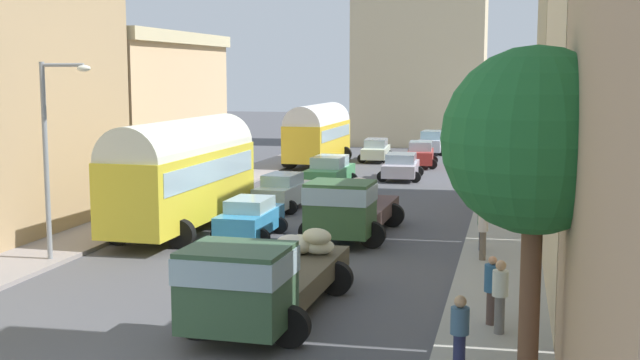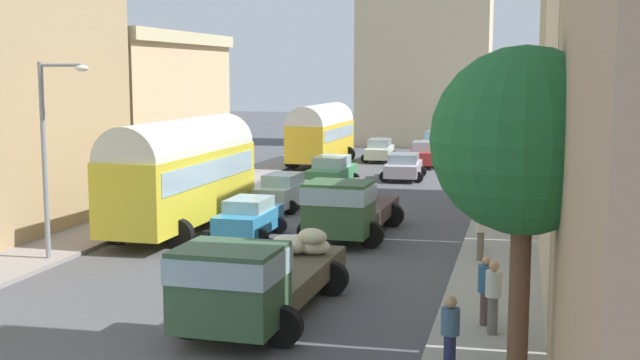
{
  "view_description": "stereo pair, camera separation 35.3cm",
  "coord_description": "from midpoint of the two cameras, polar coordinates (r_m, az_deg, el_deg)",
  "views": [
    {
      "loc": [
        7.53,
        -12.31,
        5.97
      ],
      "look_at": [
        0.0,
        19.22,
        1.63
      ],
      "focal_mm": 45.63,
      "sensor_mm": 36.0,
      "label": 1
    },
    {
      "loc": [
        7.87,
        -12.23,
        5.97
      ],
      "look_at": [
        0.0,
        19.22,
        1.63
      ],
      "focal_mm": 45.63,
      "sensor_mm": 36.0,
      "label": 2
    }
  ],
  "objects": [
    {
      "name": "pedestrian_1",
      "position": [
        16.08,
        9.14,
        -10.54
      ],
      "size": [
        0.48,
        0.48,
        1.72
      ],
      "color": "navy",
      "rests_on": "ground"
    },
    {
      "name": "sidewalk_left",
      "position": [
        42.43,
        -7.34,
        -0.43
      ],
      "size": [
        2.5,
        70.0,
        0.14
      ],
      "primitive_type": "cube",
      "color": "gray",
      "rests_on": "ground"
    },
    {
      "name": "distant_church",
      "position": [
        66.74,
        6.88,
        8.59
      ],
      "size": [
        10.36,
        6.9,
        20.94
      ],
      "color": "beige",
      "rests_on": "ground"
    },
    {
      "name": "ground_plane",
      "position": [
        40.46,
        2.31,
        -0.87
      ],
      "size": [
        154.0,
        154.0,
        0.0
      ],
      "primitive_type": "plane",
      "color": "#4D4E53"
    },
    {
      "name": "car_3",
      "position": [
        29.26,
        -5.28,
        -2.68
      ],
      "size": [
        2.15,
        3.64,
        1.48
      ],
      "color": "#3390CC",
      "rests_on": "ground"
    },
    {
      "name": "car_1",
      "position": [
        51.49,
        6.87,
        1.81
      ],
      "size": [
        2.32,
        3.86,
        1.61
      ],
      "color": "#B7312C",
      "rests_on": "ground"
    },
    {
      "name": "parked_bus_1",
      "position": [
        51.87,
        -0.34,
        3.39
      ],
      "size": [
        3.39,
        8.14,
        3.9
      ],
      "color": "yellow",
      "rests_on": "ground"
    },
    {
      "name": "cargo_truck_1",
      "position": [
        28.99,
        1.71,
        -1.87
      ],
      "size": [
        3.16,
        6.68,
        2.27
      ],
      "color": "#335831",
      "rests_on": "ground"
    },
    {
      "name": "sidewalk_right",
      "position": [
        39.71,
        12.63,
        -1.1
      ],
      "size": [
        2.5,
        70.0,
        0.14
      ],
      "primitive_type": "cube",
      "color": "#A09F96",
      "rests_on": "ground"
    },
    {
      "name": "parked_bus_0",
      "position": [
        30.73,
        -9.94,
        0.72
      ],
      "size": [
        3.42,
        9.12,
        4.22
      ],
      "color": "yellow",
      "rests_on": "ground"
    },
    {
      "name": "pedestrian_0",
      "position": [
        25.71,
        10.98,
        -3.48
      ],
      "size": [
        0.37,
        0.37,
        1.86
      ],
      "color": "#716354",
      "rests_on": "ground"
    },
    {
      "name": "car_2",
      "position": [
        59.65,
        7.73,
        2.63
      ],
      "size": [
        2.37,
        3.96,
        1.7
      ],
      "color": "silver",
      "rests_on": "ground"
    },
    {
      "name": "car_0",
      "position": [
        45.38,
        5.48,
        0.97
      ],
      "size": [
        2.5,
        4.09,
        1.45
      ],
      "color": "silver",
      "rests_on": "ground"
    },
    {
      "name": "cargo_truck_0",
      "position": [
        19.39,
        -4.6,
        -6.8
      ],
      "size": [
        3.21,
        7.25,
        2.22
      ],
      "color": "#335237",
      "rests_on": "ground"
    },
    {
      "name": "car_4",
      "position": [
        35.34,
        -2.94,
        -0.81
      ],
      "size": [
        2.25,
        3.74,
        1.57
      ],
      "color": "silver",
      "rests_on": "ground"
    },
    {
      "name": "streetlamp_near",
      "position": [
        26.36,
        -18.65,
        2.4
      ],
      "size": [
        1.71,
        0.28,
        6.26
      ],
      "color": "gray",
      "rests_on": "ground"
    },
    {
      "name": "pedestrian_3",
      "position": [
        19.3,
        11.45,
        -7.46
      ],
      "size": [
        0.4,
        0.4,
        1.76
      ],
      "color": "brown",
      "rests_on": "ground"
    },
    {
      "name": "car_6",
      "position": [
        54.58,
        3.76,
        2.12
      ],
      "size": [
        2.31,
        4.35,
        1.49
      ],
      "color": "silver",
      "rests_on": "ground"
    },
    {
      "name": "pedestrian_2",
      "position": [
        18.68,
        11.98,
        -7.85
      ],
      "size": [
        0.4,
        0.4,
        1.82
      ],
      "color": "slate",
      "rests_on": "ground"
    },
    {
      "name": "car_5",
      "position": [
        42.13,
        0.45,
        0.59
      ],
      "size": [
        2.42,
        4.39,
        1.63
      ],
      "color": "#429157",
      "rests_on": "ground"
    },
    {
      "name": "building_right_2",
      "position": [
        35.27,
        19.31,
        8.12
      ],
      "size": [
        5.38,
        12.34,
        13.07
      ],
      "color": "tan",
      "rests_on": "ground"
    },
    {
      "name": "pedestrian_4",
      "position": [
        27.07,
        10.98,
        -2.94
      ],
      "size": [
        0.41,
        0.41,
        1.86
      ],
      "color": "navy",
      "rests_on": "ground"
    },
    {
      "name": "building_left_2",
      "position": [
        42.56,
        -12.83,
        4.76
      ],
      "size": [
        5.69,
        11.94,
        7.91
      ],
      "color": "#DBB689",
      "rests_on": "ground"
    },
    {
      "name": "roadside_tree_0",
      "position": [
        14.5,
        14.19,
        2.56
      ],
      "size": [
        3.27,
        3.27,
        6.43
      ],
      "color": "brown",
      "rests_on": "ground"
    }
  ]
}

